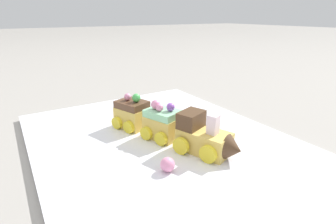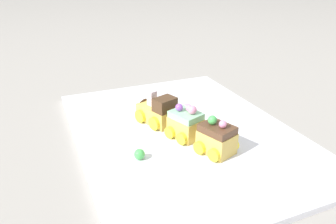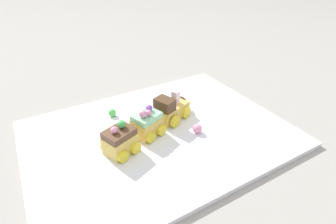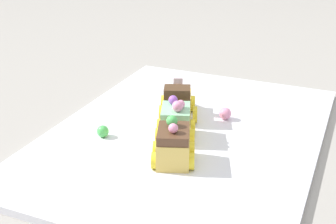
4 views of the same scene
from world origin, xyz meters
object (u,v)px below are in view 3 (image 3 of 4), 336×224
object	(u,v)px
gumball_pink	(197,129)
gumball_green	(112,113)
cake_car_chocolate	(120,141)
cake_train_locomotive	(173,108)
cake_car_mint	(147,124)

from	to	relation	value
gumball_pink	gumball_green	size ratio (longest dim) A/B	1.11
cake_car_chocolate	gumball_green	size ratio (longest dim) A/B	3.99
cake_train_locomotive	cake_car_chocolate	bearing A→B (deg)	179.98
cake_car_mint	cake_car_chocolate	distance (m)	0.08
cake_train_locomotive	gumball_pink	xyz separation A→B (m)	(0.01, -0.09, -0.01)
cake_car_mint	gumball_green	bearing A→B (deg)	91.18
cake_car_mint	gumball_pink	size ratio (longest dim) A/B	3.60
cake_train_locomotive	gumball_pink	world-z (taller)	cake_train_locomotive
cake_car_mint	cake_car_chocolate	xyz separation A→B (m)	(-0.08, -0.03, -0.00)
cake_car_mint	cake_car_chocolate	size ratio (longest dim) A/B	1.00
cake_train_locomotive	gumball_green	distance (m)	0.16
cake_train_locomotive	gumball_green	size ratio (longest dim) A/B	5.94
cake_car_mint	gumball_green	world-z (taller)	cake_car_mint
cake_car_chocolate	gumball_green	distance (m)	0.15
cake_train_locomotive	cake_car_mint	distance (m)	0.10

